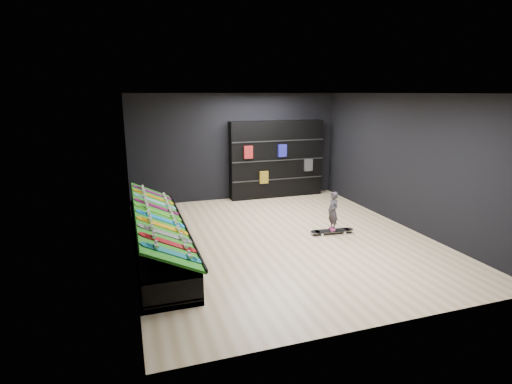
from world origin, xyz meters
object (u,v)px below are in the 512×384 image
object	(u,v)px
floor_skateboard	(332,232)
back_shelving	(276,159)
display_rack	(158,240)
child	(333,219)

from	to	relation	value
floor_skateboard	back_shelving	bearing A→B (deg)	95.51
display_rack	child	size ratio (longest dim) A/B	8.72
back_shelving	child	world-z (taller)	back_shelving
display_rack	child	bearing A→B (deg)	-1.94
back_shelving	child	distance (m)	3.53
floor_skateboard	display_rack	bearing A→B (deg)	-176.23
back_shelving	floor_skateboard	distance (m)	3.61
display_rack	back_shelving	size ratio (longest dim) A/B	1.61
display_rack	floor_skateboard	size ratio (longest dim) A/B	4.59
back_shelving	floor_skateboard	world-z (taller)	back_shelving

